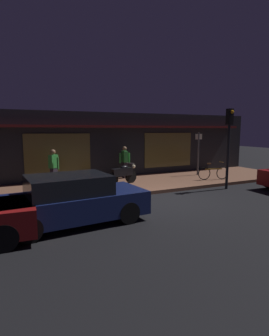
{
  "coord_description": "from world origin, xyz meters",
  "views": [
    {
      "loc": [
        -5.61,
        -8.6,
        2.68
      ],
      "look_at": [
        -0.29,
        2.4,
        0.95
      ],
      "focal_mm": 28.93,
      "sensor_mm": 36.0,
      "label": 1
    }
  ],
  "objects": [
    {
      "name": "sidewalk_slab",
      "position": [
        0.0,
        3.0,
        0.07
      ],
      "size": [
        18.0,
        4.0,
        0.15
      ],
      "primitive_type": "cube",
      "color": "brown",
      "rests_on": "ground_plane"
    },
    {
      "name": "parked_car_far",
      "position": [
        -3.94,
        -1.09,
        0.7
      ],
      "size": [
        4.21,
        2.03,
        1.42
      ],
      "color": "black",
      "rests_on": "ground_plane"
    },
    {
      "name": "sign_post",
      "position": [
        4.2,
        3.47,
        1.51
      ],
      "size": [
        0.44,
        0.09,
        2.4
      ],
      "color": "#47474C",
      "rests_on": "sidewalk_slab"
    },
    {
      "name": "traffic_light_pole",
      "position": [
        3.46,
        0.49,
        2.48
      ],
      "size": [
        0.24,
        0.33,
        3.6
      ],
      "color": "black",
      "rests_on": "ground_plane"
    },
    {
      "name": "bicycle_parked",
      "position": [
        3.97,
        1.93,
        0.51
      ],
      "size": [
        1.61,
        0.55,
        0.91
      ],
      "color": "black",
      "rests_on": "sidewalk_slab"
    },
    {
      "name": "storefront_building",
      "position": [
        0.0,
        6.39,
        1.8
      ],
      "size": [
        18.0,
        3.3,
        3.6
      ],
      "color": "black",
      "rests_on": "ground_plane"
    },
    {
      "name": "person_bystander",
      "position": [
        0.07,
        4.34,
        1.03
      ],
      "size": [
        0.61,
        0.38,
        1.67
      ],
      "color": "#28232D",
      "rests_on": "sidewalk_slab"
    },
    {
      "name": "ground_plane",
      "position": [
        0.0,
        0.0,
        0.0
      ],
      "size": [
        60.0,
        60.0,
        0.0
      ],
      "primitive_type": "plane",
      "color": "black"
    },
    {
      "name": "person_photographer",
      "position": [
        -3.66,
        3.69,
        1.03
      ],
      "size": [
        0.44,
        0.55,
        1.67
      ],
      "color": "#28232D",
      "rests_on": "sidewalk_slab"
    },
    {
      "name": "motorcycle",
      "position": [
        -0.69,
        2.87,
        0.65
      ],
      "size": [
        1.67,
        0.68,
        0.97
      ],
      "color": "black",
      "rests_on": "sidewalk_slab"
    }
  ]
}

